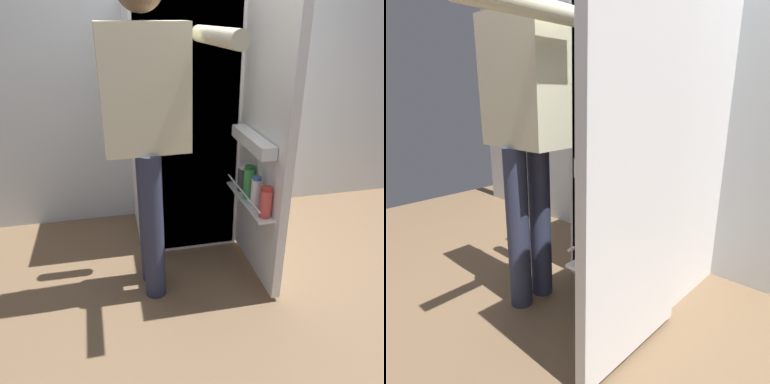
# 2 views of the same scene
# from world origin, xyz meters

# --- Properties ---
(ground_plane) EXTENTS (5.23, 5.23, 0.00)m
(ground_plane) POSITION_xyz_m (0.00, 0.00, 0.00)
(ground_plane) COLOR brown
(kitchen_wall) EXTENTS (4.40, 0.10, 2.47)m
(kitchen_wall) POSITION_xyz_m (0.00, 0.92, 1.24)
(kitchen_wall) COLOR silver
(kitchen_wall) RESTS_ON ground_plane
(refrigerator) EXTENTS (0.73, 1.29, 1.65)m
(refrigerator) POSITION_xyz_m (0.03, 0.51, 0.83)
(refrigerator) COLOR white
(refrigerator) RESTS_ON ground_plane
(person) EXTENTS (0.57, 0.76, 1.77)m
(person) POSITION_xyz_m (-0.30, -0.10, 1.07)
(person) COLOR #2D334C
(person) RESTS_ON ground_plane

